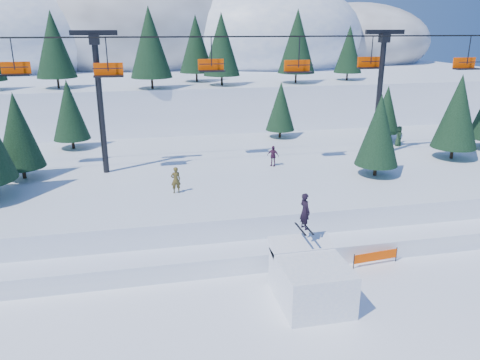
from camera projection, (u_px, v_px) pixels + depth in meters
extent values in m
plane|color=white|center=(293.00, 327.00, 21.30)|extent=(160.00, 160.00, 0.00)
cube|color=white|center=(224.00, 180.00, 37.63)|extent=(70.00, 22.00, 2.50)
cube|color=white|center=(252.00, 241.00, 28.56)|extent=(70.00, 6.00, 1.10)
cube|color=white|center=(174.00, 85.00, 83.52)|extent=(110.00, 60.00, 6.00)
ellipsoid|color=white|center=(4.00, 36.00, 79.04)|extent=(36.00, 32.40, 19.80)
ellipsoid|color=#605B59|center=(136.00, 25.00, 88.41)|extent=(44.00, 39.60, 26.40)
ellipsoid|color=white|center=(269.00, 35.00, 86.31)|extent=(34.00, 30.60, 19.72)
ellipsoid|color=#605B59|center=(355.00, 41.00, 96.25)|extent=(30.00, 27.00, 15.00)
cylinder|color=black|center=(152.00, 83.00, 55.03)|extent=(0.26, 0.26, 1.30)
cone|color=#193921|center=(150.00, 42.00, 53.57)|extent=(4.82, 4.82, 7.98)
cylinder|color=black|center=(222.00, 80.00, 58.24)|extent=(0.26, 0.26, 1.22)
cone|color=#193921|center=(221.00, 44.00, 56.88)|extent=(4.51, 4.51, 7.47)
cylinder|color=black|center=(296.00, 78.00, 60.57)|extent=(0.26, 0.26, 1.28)
cone|color=#193921|center=(297.00, 41.00, 59.14)|extent=(4.76, 4.76, 7.88)
cylinder|color=black|center=(58.00, 83.00, 55.53)|extent=(0.26, 0.26, 1.24)
cone|color=#193921|center=(53.00, 44.00, 54.15)|extent=(4.60, 4.60, 7.61)
cylinder|color=black|center=(347.00, 76.00, 63.96)|extent=(0.26, 0.26, 1.01)
cone|color=#193921|center=(349.00, 49.00, 62.84)|extent=(3.74, 3.74, 6.18)
cylinder|color=black|center=(197.00, 77.00, 62.24)|extent=(0.26, 0.26, 1.19)
cone|color=#193921|center=(196.00, 44.00, 60.91)|extent=(4.42, 4.42, 7.31)
cube|color=white|center=(311.00, 282.00, 22.96)|extent=(3.24, 4.00, 2.19)
cube|color=white|center=(301.00, 245.00, 24.20)|extent=(3.24, 1.40, 0.78)
imported|color=black|center=(305.00, 211.00, 23.50)|extent=(0.63, 0.79, 1.90)
cube|color=black|center=(300.00, 229.00, 23.76)|extent=(0.11, 1.65, 0.03)
cube|color=black|center=(308.00, 228.00, 23.84)|extent=(0.11, 1.65, 0.03)
cylinder|color=black|center=(101.00, 106.00, 33.89)|extent=(0.44, 0.44, 10.00)
cube|color=black|center=(94.00, 33.00, 32.29)|extent=(3.20, 0.35, 0.35)
cube|color=black|center=(94.00, 39.00, 32.43)|extent=(0.70, 0.70, 0.70)
cylinder|color=black|center=(379.00, 97.00, 38.25)|extent=(0.44, 0.44, 10.00)
cube|color=black|center=(385.00, 32.00, 36.65)|extent=(3.20, 0.35, 0.35)
cube|color=black|center=(384.00, 38.00, 36.79)|extent=(0.70, 0.70, 0.70)
cylinder|color=black|center=(252.00, 37.00, 33.45)|extent=(46.00, 0.06, 0.06)
cylinder|color=black|center=(245.00, 36.00, 35.68)|extent=(46.00, 0.06, 0.06)
cylinder|color=black|center=(12.00, 54.00, 32.71)|extent=(0.08, 0.08, 2.20)
cube|color=black|center=(16.00, 75.00, 33.17)|extent=(2.00, 0.75, 0.12)
cube|color=#FF4700|center=(16.00, 68.00, 33.38)|extent=(2.00, 0.10, 0.85)
cylinder|color=black|center=(13.00, 67.00, 32.67)|extent=(2.00, 0.06, 0.06)
cylinder|color=black|center=(107.00, 54.00, 31.78)|extent=(0.08, 0.08, 2.20)
cube|color=black|center=(109.00, 76.00, 32.23)|extent=(2.00, 0.75, 0.12)
cube|color=#FF4700|center=(108.00, 69.00, 32.45)|extent=(2.00, 0.10, 0.85)
cylinder|color=black|center=(108.00, 68.00, 31.74)|extent=(2.00, 0.06, 0.06)
cylinder|color=black|center=(211.00, 51.00, 35.51)|extent=(0.08, 0.08, 2.20)
cube|color=black|center=(212.00, 71.00, 35.96)|extent=(2.00, 0.75, 0.12)
cube|color=#FF4700|center=(211.00, 65.00, 36.17)|extent=(2.00, 0.10, 0.85)
cylinder|color=black|center=(212.00, 64.00, 35.46)|extent=(2.00, 0.06, 0.06)
cylinder|color=black|center=(299.00, 52.00, 34.50)|extent=(0.08, 0.08, 2.20)
cube|color=black|center=(298.00, 72.00, 34.96)|extent=(2.00, 0.75, 0.12)
cube|color=#FF4700|center=(297.00, 66.00, 35.17)|extent=(2.00, 0.10, 0.85)
cylinder|color=black|center=(300.00, 65.00, 34.46)|extent=(2.00, 0.06, 0.06)
cylinder|color=black|center=(372.00, 50.00, 38.13)|extent=(0.08, 0.08, 2.20)
cube|color=black|center=(370.00, 68.00, 38.59)|extent=(2.00, 0.75, 0.12)
cube|color=#FF4700|center=(369.00, 62.00, 38.80)|extent=(2.00, 0.10, 0.85)
cylinder|color=black|center=(373.00, 61.00, 38.09)|extent=(2.00, 0.06, 0.06)
cylinder|color=black|center=(469.00, 50.00, 37.33)|extent=(0.08, 0.08, 2.20)
cube|color=black|center=(466.00, 69.00, 37.78)|extent=(2.00, 0.75, 0.12)
cube|color=#FF4700|center=(464.00, 63.00, 38.00)|extent=(2.00, 0.10, 0.85)
cylinder|color=black|center=(470.00, 62.00, 37.29)|extent=(2.00, 0.06, 0.06)
cylinder|color=black|center=(452.00, 153.00, 38.96)|extent=(0.26, 0.26, 0.97)
cone|color=#193921|center=(458.00, 111.00, 37.87)|extent=(3.62, 3.62, 5.98)
cylinder|color=black|center=(384.00, 136.00, 45.46)|extent=(0.26, 0.26, 0.73)
cone|color=#193921|center=(387.00, 109.00, 44.64)|extent=(2.72, 2.72, 4.50)
cylinder|color=black|center=(73.00, 144.00, 42.22)|extent=(0.26, 0.26, 0.86)
cone|color=#193921|center=(69.00, 110.00, 41.25)|extent=(3.21, 3.21, 5.31)
cylinder|color=black|center=(280.00, 134.00, 46.40)|extent=(0.26, 0.26, 0.77)
cone|color=#193921|center=(281.00, 106.00, 45.55)|extent=(2.84, 2.84, 4.70)
cylinder|color=black|center=(24.00, 172.00, 33.89)|extent=(0.26, 0.26, 0.88)
cone|color=#193921|center=(18.00, 130.00, 32.91)|extent=(3.25, 3.25, 5.38)
cylinder|color=black|center=(375.00, 170.00, 34.56)|extent=(0.26, 0.26, 0.84)
cone|color=#193921|center=(379.00, 130.00, 33.62)|extent=(3.12, 3.12, 5.17)
imported|color=#461E3B|center=(273.00, 156.00, 36.78)|extent=(1.02, 0.85, 1.63)
imported|color=#1D361F|center=(399.00, 136.00, 42.96)|extent=(1.05, 1.06, 1.85)
imported|color=#51441B|center=(176.00, 180.00, 30.78)|extent=(0.70, 0.50, 1.79)
cylinder|color=black|center=(354.00, 262.00, 26.26)|extent=(0.06, 0.06, 0.90)
cylinder|color=black|center=(396.00, 254.00, 27.08)|extent=(0.06, 0.06, 0.90)
cube|color=#FF4700|center=(376.00, 256.00, 26.64)|extent=(2.79, 0.33, 0.55)
cylinder|color=black|center=(396.00, 241.00, 28.84)|extent=(0.06, 0.06, 0.90)
cylinder|color=black|center=(435.00, 236.00, 29.48)|extent=(0.06, 0.06, 0.90)
cube|color=#FF4700|center=(416.00, 237.00, 29.13)|extent=(2.80, 0.14, 0.55)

